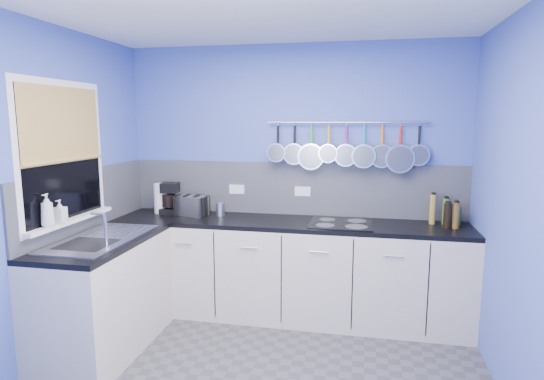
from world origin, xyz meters
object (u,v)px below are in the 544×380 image
(coffee_maker, at_px, (170,198))
(hob, at_px, (341,224))
(toaster, at_px, (192,206))
(canister, at_px, (220,209))
(paper_towel, at_px, (161,198))
(soap_bottle_b, at_px, (60,211))
(soap_bottle_a, at_px, (47,210))

(coffee_maker, xyz_separation_m, hob, (1.66, -0.14, -0.14))
(coffee_maker, bearing_deg, toaster, -17.59)
(toaster, distance_m, canister, 0.27)
(toaster, bearing_deg, paper_towel, -169.93)
(hob, bearing_deg, soap_bottle_b, -153.65)
(soap_bottle_b, height_order, toaster, soap_bottle_b)
(canister, height_order, hob, canister)
(soap_bottle_a, xyz_separation_m, canister, (0.87, 1.27, -0.21))
(paper_towel, relative_size, hob, 0.53)
(toaster, bearing_deg, soap_bottle_b, -100.86)
(soap_bottle_a, height_order, canister, soap_bottle_a)
(soap_bottle_a, relative_size, canister, 1.90)
(paper_towel, xyz_separation_m, canister, (0.61, -0.00, -0.08))
(soap_bottle_b, relative_size, toaster, 0.59)
(soap_bottle_a, distance_m, toaster, 1.38)
(canister, bearing_deg, coffee_maker, -179.80)
(paper_towel, distance_m, toaster, 0.35)
(coffee_maker, bearing_deg, hob, -12.90)
(canister, bearing_deg, paper_towel, 179.64)
(soap_bottle_a, bearing_deg, toaster, 64.06)
(canister, bearing_deg, toaster, -171.05)
(soap_bottle_a, distance_m, canister, 1.55)
(soap_bottle_b, xyz_separation_m, canister, (0.87, 1.14, -0.17))
(paper_towel, distance_m, coffee_maker, 0.10)
(toaster, xyz_separation_m, hob, (1.42, -0.10, -0.09))
(paper_towel, relative_size, canister, 2.30)
(soap_bottle_a, xyz_separation_m, hob, (2.02, 1.13, -0.26))
(soap_bottle_a, distance_m, soap_bottle_b, 0.14)
(soap_bottle_a, relative_size, toaster, 0.82)
(paper_towel, height_order, coffee_maker, coffee_maker)
(hob, bearing_deg, toaster, 176.10)
(soap_bottle_b, height_order, hob, soap_bottle_b)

